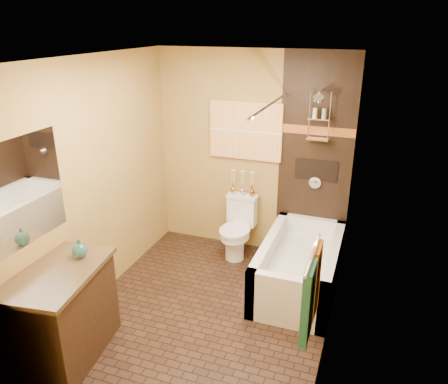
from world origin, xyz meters
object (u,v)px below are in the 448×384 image
at_px(vanity, 63,314).
at_px(sunset_painting, 246,131).
at_px(bathtub, 299,270).
at_px(toilet, 238,227).

bearing_deg(vanity, sunset_painting, 63.35).
distance_m(bathtub, toilet, 1.00).
relative_size(toilet, vanity, 0.72).
height_order(bathtub, toilet, toilet).
bearing_deg(sunset_painting, bathtub, -39.73).
bearing_deg(bathtub, sunset_painting, 140.27).
xyz_separation_m(bathtub, toilet, (-0.87, 0.47, 0.16)).
relative_size(bathtub, toilet, 2.00).
distance_m(sunset_painting, bathtub, 1.75).
height_order(sunset_painting, vanity, sunset_painting).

